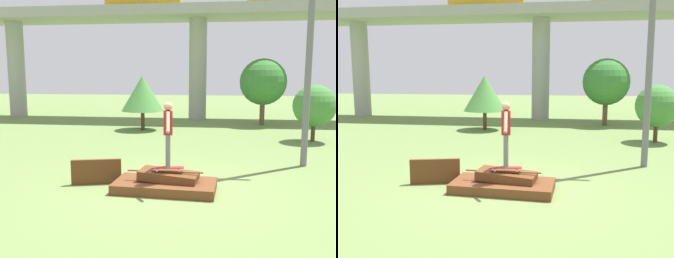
# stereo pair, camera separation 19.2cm
# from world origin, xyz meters

# --- Properties ---
(ground_plane) EXTENTS (80.00, 80.00, 0.00)m
(ground_plane) POSITION_xyz_m (0.00, 0.00, 0.00)
(ground_plane) COLOR olive
(scrap_pile) EXTENTS (2.59, 1.41, 0.52)m
(scrap_pile) POSITION_xyz_m (0.02, 0.02, 0.18)
(scrap_pile) COLOR brown
(scrap_pile) RESTS_ON ground_plane
(scrap_plank_loose) EXTENTS (1.29, 0.43, 0.67)m
(scrap_plank_loose) POSITION_xyz_m (-1.88, 0.31, 0.33)
(scrap_plank_loose) COLOR #5B3319
(scrap_plank_loose) RESTS_ON ground_plane
(skateboard) EXTENTS (0.81, 0.31, 0.09)m
(skateboard) POSITION_xyz_m (0.07, 0.01, 0.59)
(skateboard) COLOR maroon
(skateboard) RESTS_ON scrap_pile
(skater) EXTENTS (0.24, 1.07, 1.63)m
(skater) POSITION_xyz_m (0.07, 0.01, 1.54)
(skater) COLOR slate
(skater) RESTS_ON skateboard
(highway_overpass) EXTENTS (44.00, 3.91, 6.84)m
(highway_overpass) POSITION_xyz_m (0.00, 14.75, 5.92)
(highway_overpass) COLOR #9E9E99
(highway_overpass) RESTS_ON ground_plane
(utility_pole) EXTENTS (1.30, 0.20, 7.93)m
(utility_pole) POSITION_xyz_m (4.01, 3.06, 4.09)
(utility_pole) COLOR slate
(utility_pole) RESTS_ON ground_plane
(tree_behind_left) EXTENTS (2.16, 2.16, 2.79)m
(tree_behind_left) POSITION_xyz_m (-2.54, 9.82, 1.89)
(tree_behind_left) COLOR #4C3823
(tree_behind_left) RESTS_ON ground_plane
(tree_behind_right) EXTENTS (2.58, 2.58, 3.72)m
(tree_behind_right) POSITION_xyz_m (3.77, 12.49, 2.42)
(tree_behind_right) COLOR brown
(tree_behind_right) RESTS_ON ground_plane
(tree_mid_back) EXTENTS (1.79, 1.79, 2.44)m
(tree_mid_back) POSITION_xyz_m (5.34, 7.50, 1.54)
(tree_mid_back) COLOR #4C3823
(tree_mid_back) RESTS_ON ground_plane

